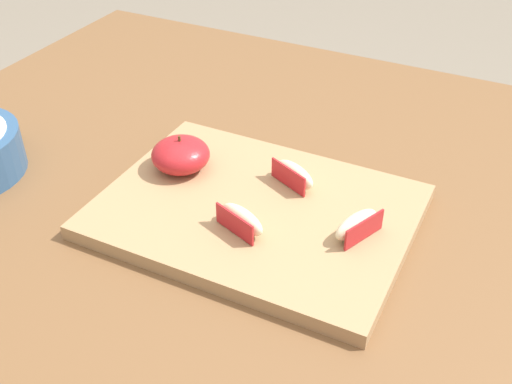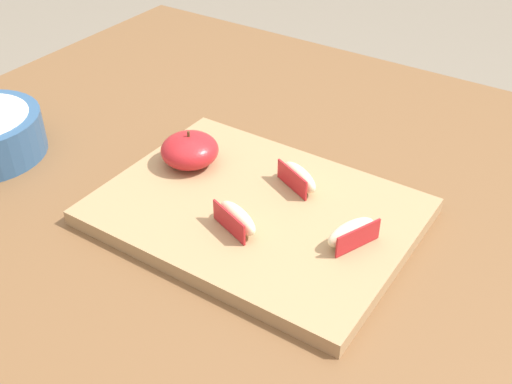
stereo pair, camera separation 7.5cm
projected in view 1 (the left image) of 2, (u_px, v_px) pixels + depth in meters
The scene contains 6 objects.
dining_table at pixel (320, 268), 0.84m from camera, with size 1.33×0.93×0.77m.
cutting_board at pixel (256, 211), 0.76m from camera, with size 0.37×0.28×0.02m.
apple_half_skin_up at pixel (181, 155), 0.81m from camera, with size 0.08×0.08×0.05m.
apple_wedge_back at pixel (357, 225), 0.71m from camera, with size 0.05×0.07×0.03m.
apple_wedge_near_knife at pixel (241, 220), 0.71m from camera, with size 0.07×0.04×0.03m.
apple_wedge_left at pixel (294, 175), 0.79m from camera, with size 0.07×0.05×0.03m.
Camera 1 is at (0.20, -0.60, 1.25)m, focal length 43.83 mm.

